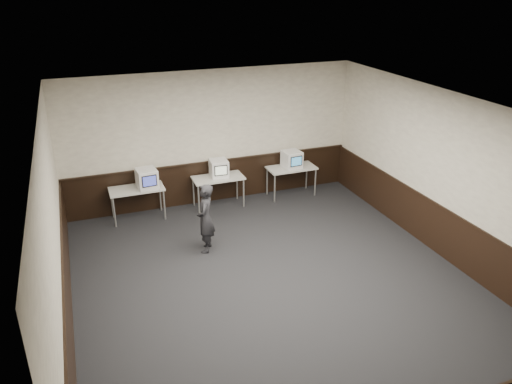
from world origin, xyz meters
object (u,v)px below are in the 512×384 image
(emac_left, at_px, (147,178))
(emac_right, at_px, (292,159))
(desk_left, at_px, (137,191))
(emac_center, at_px, (219,168))
(person, at_px, (205,218))
(desk_right, at_px, (291,170))
(desk_center, at_px, (218,180))

(emac_left, xyz_separation_m, emac_right, (3.55, 0.04, -0.01))
(desk_left, relative_size, emac_center, 2.59)
(emac_center, distance_m, emac_right, 1.86)
(emac_center, bearing_deg, person, -110.55)
(desk_left, xyz_separation_m, emac_center, (1.94, 0.04, 0.28))
(desk_right, xyz_separation_m, person, (-2.73, -1.93, 0.03))
(desk_right, bearing_deg, desk_left, 180.00)
(desk_left, relative_size, desk_right, 1.00)
(desk_left, height_order, desk_right, same)
(person, bearing_deg, desk_center, 179.96)
(desk_left, distance_m, emac_center, 1.96)
(desk_left, distance_m, desk_center, 1.90)
(desk_center, distance_m, desk_right, 1.90)
(emac_left, bearing_deg, person, -71.19)
(person, bearing_deg, desk_left, -127.79)
(emac_center, height_order, emac_right, emac_right)
(desk_center, bearing_deg, emac_center, 45.99)
(emac_center, bearing_deg, desk_left, -175.51)
(desk_left, xyz_separation_m, desk_center, (1.90, 0.00, 0.00))
(desk_center, xyz_separation_m, emac_left, (-1.66, -0.05, 0.29))
(desk_left, height_order, person, person)
(desk_center, height_order, person, person)
(desk_center, height_order, emac_right, emac_right)
(emac_left, relative_size, emac_center, 1.09)
(desk_right, height_order, emac_right, emac_right)
(desk_left, bearing_deg, person, -61.07)
(emac_right, bearing_deg, emac_left, 175.48)
(person, bearing_deg, emac_center, 179.44)
(emac_right, height_order, person, person)
(desk_right, bearing_deg, desk_center, 180.00)
(desk_right, distance_m, emac_right, 0.28)
(desk_left, height_order, emac_right, emac_right)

